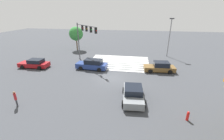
{
  "coord_description": "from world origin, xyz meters",
  "views": [
    {
      "loc": [
        -3.14,
        18.4,
        8.55
      ],
      "look_at": [
        0.0,
        0.0,
        1.16
      ],
      "focal_mm": 24.0,
      "sensor_mm": 36.0,
      "label": 1
    }
  ],
  "objects": [
    {
      "name": "fire_hydrant",
      "position": [
        -7.65,
        7.34,
        0.43
      ],
      "size": [
        0.22,
        0.22,
        0.86
      ],
      "color": "red",
      "rests_on": "ground_plane"
    },
    {
      "name": "pedestrian",
      "position": [
        7.87,
        7.99,
        0.89
      ],
      "size": [
        0.41,
        0.41,
        1.61
      ],
      "rotation": [
        0.0,
        0.0,
        -2.35
      ],
      "color": "#38383D",
      "rests_on": "ground_plane"
    },
    {
      "name": "car_0",
      "position": [
        13.01,
        -1.95,
        0.64
      ],
      "size": [
        4.72,
        2.16,
        1.39
      ],
      "rotation": [
        0.0,
        0.0,
        0.03
      ],
      "color": "maroon",
      "rests_on": "ground_plane"
    },
    {
      "name": "ground_plane",
      "position": [
        0.0,
        0.0,
        0.0
      ],
      "size": [
        108.73,
        108.73,
        0.0
      ],
      "primitive_type": "plane",
      "color": "#3D3F44"
    },
    {
      "name": "car_1",
      "position": [
        -3.03,
        4.95,
        0.69
      ],
      "size": [
        2.44,
        4.46,
        1.49
      ],
      "rotation": [
        0.0,
        0.0,
        -1.5
      ],
      "color": "gray",
      "rests_on": "ground_plane"
    },
    {
      "name": "car_3",
      "position": [
        -6.68,
        -3.56,
        0.69
      ],
      "size": [
        4.66,
        2.34,
        1.51
      ],
      "rotation": [
        0.0,
        0.0,
        0.07
      ],
      "color": "brown",
      "rests_on": "ground_plane"
    },
    {
      "name": "tree_corner_a",
      "position": [
        10.78,
        -14.42,
        3.7
      ],
      "size": [
        3.14,
        3.14,
        5.28
      ],
      "color": "brown",
      "rests_on": "ground_plane"
    },
    {
      "name": "crosswalk_markings",
      "position": [
        0.0,
        -6.75,
        0.0
      ],
      "size": [
        10.67,
        8.2,
        0.01
      ],
      "rotation": [
        0.0,
        0.0,
        1.57
      ],
      "color": "silver",
      "rests_on": "ground_plane"
    },
    {
      "name": "traffic_signal_mast",
      "position": [
        5.63,
        -5.63,
        5.06
      ],
      "size": [
        5.01,
        5.01,
        6.64
      ],
      "rotation": [
        0.0,
        0.0,
        2.36
      ],
      "color": "#47474C",
      "rests_on": "ground_plane"
    },
    {
      "name": "car_2",
      "position": [
        3.63,
        -2.8,
        0.75
      ],
      "size": [
        4.89,
        2.17,
        1.6
      ],
      "rotation": [
        0.0,
        0.0,
        -0.06
      ],
      "color": "navy",
      "rests_on": "ground_plane"
    },
    {
      "name": "street_light_pole_a",
      "position": [
        -9.15,
        -12.15,
        4.45
      ],
      "size": [
        0.8,
        0.36,
        7.35
      ],
      "color": "slate",
      "rests_on": "ground_plane"
    }
  ]
}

